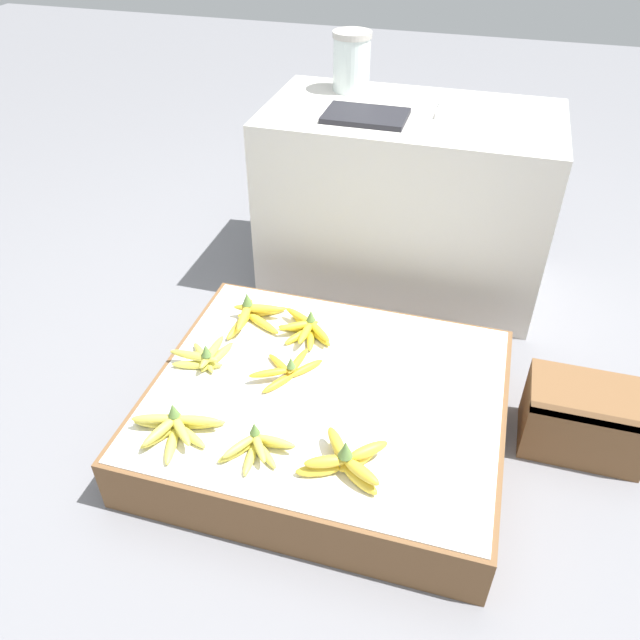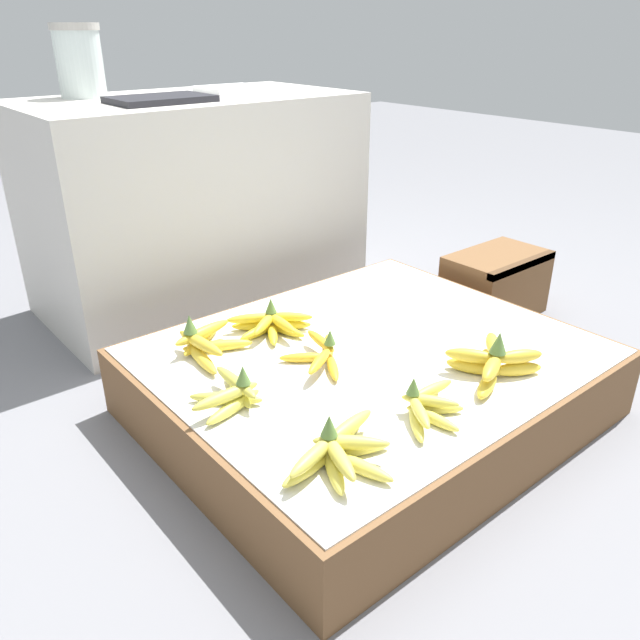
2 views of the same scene
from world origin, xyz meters
name	(u,v)px [view 2 (image 2 of 2)]	position (x,y,z in m)	size (l,w,h in m)	color
ground_plane	(368,412)	(0.00, 0.00, 0.00)	(10.00, 10.00, 0.00)	slate
display_platform	(369,381)	(0.00, 0.00, 0.09)	(1.02, 0.86, 0.18)	brown
back_vendor_table	(197,204)	(0.06, 0.92, 0.35)	(1.05, 0.58, 0.69)	beige
wooden_crate	(495,284)	(0.74, 0.16, 0.11)	(0.34, 0.21, 0.22)	brown
banana_bunch_front_left	(339,450)	(-0.34, -0.28, 0.21)	(0.25, 0.19, 0.10)	#DBCC4C
banana_bunch_front_midleft	(427,406)	(-0.11, -0.28, 0.21)	(0.19, 0.14, 0.08)	#DBCC4C
banana_bunch_front_midright	(493,362)	(0.12, -0.26, 0.22)	(0.23, 0.17, 0.11)	gold
banana_bunch_middle_left	(233,393)	(-0.39, 0.01, 0.21)	(0.17, 0.17, 0.09)	gold
banana_bunch_middle_midleft	(322,353)	(-0.13, 0.03, 0.21)	(0.19, 0.20, 0.08)	gold
banana_bunch_back_left	(204,342)	(-0.32, 0.24, 0.21)	(0.18, 0.22, 0.10)	gold
banana_bunch_back_midleft	(272,324)	(-0.13, 0.23, 0.21)	(0.20, 0.18, 0.09)	yellow
glass_jar	(79,60)	(-0.21, 1.08, 0.80)	(0.14, 0.14, 0.21)	silver
foam_tray_white	(231,89)	(0.24, 0.95, 0.70)	(0.20, 0.17, 0.02)	white
foam_tray_dark	(161,99)	(-0.09, 0.81, 0.70)	(0.28, 0.19, 0.02)	#232328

